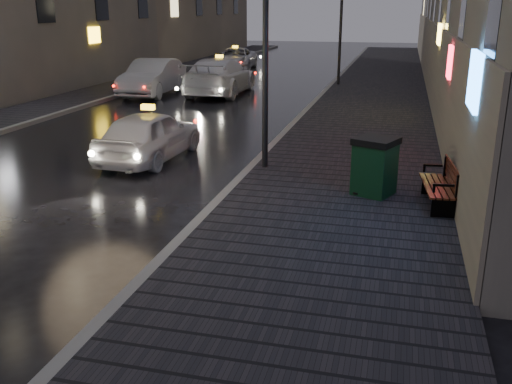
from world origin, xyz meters
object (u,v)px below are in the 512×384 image
Objects in this scene: lamp_far at (341,15)px; bench at (443,185)px; taxi_far at (235,59)px; car_left_mid at (153,77)px; lamp_near at (266,26)px; trash_bin at (375,166)px; taxi_near at (150,135)px; taxi_mid at (220,76)px.

bench is (4.07, -17.94, -2.91)m from lamp_far.
car_left_mid is at bearing -99.14° from taxi_far.
trash_bin is (2.71, -1.52, -2.73)m from lamp_near.
lamp_far reaches higher than taxi_far.
lamp_far is 1.34× the size of taxi_near.
lamp_near reaches higher than trash_bin.
taxi_far reaches higher than trash_bin.
lamp_near is at bearing -57.56° from car_left_mid.
lamp_far reaches higher than car_left_mid.
taxi_far is (0.59, 11.53, -0.12)m from car_left_mid.
taxi_far reaches higher than taxi_near.
car_left_mid is (-12.06, 13.23, 0.23)m from bench.
trash_bin is 0.25× the size of car_left_mid.
lamp_near is 4.38× the size of trash_bin.
lamp_near is 24.16m from taxi_far.
taxi_far is at bearing 107.97° from lamp_near.
taxi_far is (-7.40, 6.83, -2.81)m from lamp_far.
car_left_mid is at bearing 152.52° from trash_bin.
taxi_near is at bearing -69.25° from car_left_mid.
lamp_far is 4.38× the size of trash_bin.
lamp_far is 6.86m from taxi_mid.
lamp_far is 16.15m from taxi_near.
trash_bin is at bearing 164.14° from taxi_near.
lamp_near is at bearing 148.84° from bench.
car_left_mid is (-10.71, 12.82, 0.04)m from trash_bin.
trash_bin is at bearing 157.34° from bench.
car_left_mid is at bearing -149.51° from lamp_far.
lamp_near reaches higher than taxi_near.
taxi_mid reaches higher than car_left_mid.
taxi_near is at bearing 96.76° from taxi_mid.
car_left_mid is at bearing -64.05° from taxi_near.
taxi_near is 0.80× the size of taxi_far.
lamp_near is 4.14m from trash_bin.
taxi_far is at bearing 109.14° from bench.
car_left_mid is at bearing 125.30° from lamp_near.
bench is at bearing -71.35° from taxi_far.
car_left_mid reaches higher than trash_bin.
car_left_mid is 3.08m from taxi_mid.
taxi_mid is (-7.76, 13.71, 0.07)m from trash_bin.
trash_bin is 16.70m from car_left_mid.
lamp_far is 9.66m from car_left_mid.
bench is 27.29m from taxi_far.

